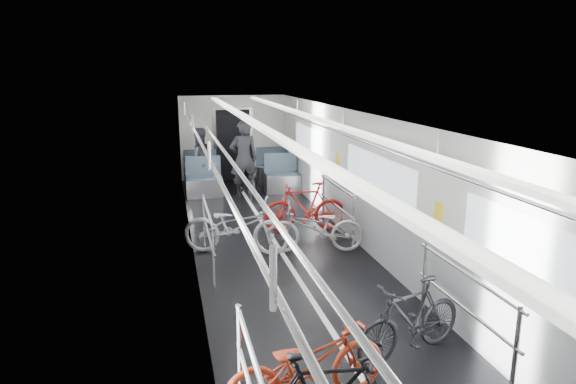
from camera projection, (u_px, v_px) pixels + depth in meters
name	position (u px, v px, depth m)	size (l,w,h in m)	color
car_shell	(268.00, 176.00, 9.82)	(3.02, 14.01, 2.41)	black
bike_left_near	(306.00, 365.00, 4.81)	(0.59, 1.68, 0.88)	maroon
bike_left_far	(236.00, 226.00, 8.86)	(0.65, 1.85, 0.97)	silver
bike_right_near	(410.00, 319.00, 5.67)	(0.42, 1.50, 0.90)	black
bike_right_mid	(315.00, 228.00, 8.92)	(0.59, 1.70, 0.89)	#9C9BA0
bike_right_far	(305.00, 207.00, 10.07)	(0.46, 1.64, 0.99)	#AB1A15
bike_aisle	(247.00, 180.00, 12.86)	(0.55, 1.58, 0.83)	black
person_standing	(244.00, 159.00, 12.72)	(0.70, 0.46, 1.92)	black
person_seated	(199.00, 161.00, 13.14)	(0.82, 0.64, 1.68)	#2E2A31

